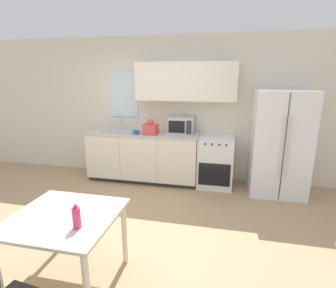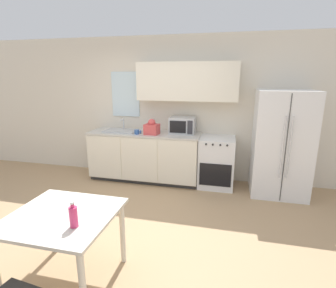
{
  "view_description": "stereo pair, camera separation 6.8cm",
  "coord_description": "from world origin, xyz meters",
  "px_view_note": "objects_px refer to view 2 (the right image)",
  "views": [
    {
      "loc": [
        1.23,
        -2.96,
        1.97
      ],
      "look_at": [
        0.47,
        0.49,
        1.05
      ],
      "focal_mm": 28.0,
      "sensor_mm": 36.0,
      "label": 1
    },
    {
      "loc": [
        1.3,
        -2.94,
        1.97
      ],
      "look_at": [
        0.47,
        0.49,
        1.05
      ],
      "focal_mm": 28.0,
      "sensor_mm": 36.0,
      "label": 2
    }
  ],
  "objects_px": {
    "dining_table": "(63,225)",
    "drink_bottle": "(73,216)",
    "refrigerator": "(281,144)",
    "oven_range": "(217,162)",
    "microwave": "(183,125)",
    "coffee_mug": "(137,132)"
  },
  "relations": [
    {
      "from": "dining_table",
      "to": "drink_bottle",
      "type": "height_order",
      "value": "drink_bottle"
    },
    {
      "from": "drink_bottle",
      "to": "dining_table",
      "type": "bearing_deg",
      "value": 145.84
    },
    {
      "from": "drink_bottle",
      "to": "refrigerator",
      "type": "bearing_deg",
      "value": 53.4
    },
    {
      "from": "oven_range",
      "to": "microwave",
      "type": "height_order",
      "value": "microwave"
    },
    {
      "from": "refrigerator",
      "to": "dining_table",
      "type": "bearing_deg",
      "value": -131.12
    },
    {
      "from": "dining_table",
      "to": "refrigerator",
      "type": "bearing_deg",
      "value": 48.88
    },
    {
      "from": "coffee_mug",
      "to": "dining_table",
      "type": "xyz_separation_m",
      "value": [
        0.17,
        -2.53,
        -0.36
      ]
    },
    {
      "from": "dining_table",
      "to": "microwave",
      "type": "bearing_deg",
      "value": 77.64
    },
    {
      "from": "oven_range",
      "to": "refrigerator",
      "type": "bearing_deg",
      "value": -3.64
    },
    {
      "from": "microwave",
      "to": "dining_table",
      "type": "distance_m",
      "value": 2.92
    },
    {
      "from": "drink_bottle",
      "to": "oven_range",
      "type": "bearing_deg",
      "value": 70.15
    },
    {
      "from": "coffee_mug",
      "to": "oven_range",
      "type": "bearing_deg",
      "value": 7.45
    },
    {
      "from": "microwave",
      "to": "coffee_mug",
      "type": "height_order",
      "value": "microwave"
    },
    {
      "from": "refrigerator",
      "to": "coffee_mug",
      "type": "xyz_separation_m",
      "value": [
        -2.49,
        -0.12,
        0.1
      ]
    },
    {
      "from": "oven_range",
      "to": "microwave",
      "type": "relative_size",
      "value": 1.98
    },
    {
      "from": "coffee_mug",
      "to": "dining_table",
      "type": "bearing_deg",
      "value": -86.05
    },
    {
      "from": "dining_table",
      "to": "drink_bottle",
      "type": "xyz_separation_m",
      "value": [
        0.23,
        -0.16,
        0.21
      ]
    },
    {
      "from": "oven_range",
      "to": "microwave",
      "type": "distance_m",
      "value": 0.92
    },
    {
      "from": "oven_range",
      "to": "dining_table",
      "type": "xyz_separation_m",
      "value": [
        -1.27,
        -2.72,
        0.17
      ]
    },
    {
      "from": "oven_range",
      "to": "refrigerator",
      "type": "xyz_separation_m",
      "value": [
        1.05,
        -0.07,
        0.43
      ]
    },
    {
      "from": "oven_range",
      "to": "dining_table",
      "type": "bearing_deg",
      "value": -114.99
    },
    {
      "from": "drink_bottle",
      "to": "microwave",
      "type": "bearing_deg",
      "value": 82.58
    }
  ]
}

